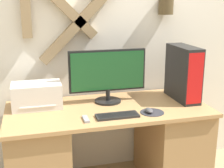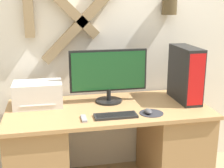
# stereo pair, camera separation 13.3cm
# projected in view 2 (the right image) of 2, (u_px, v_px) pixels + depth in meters

# --- Properties ---
(wall_back) EXTENTS (6.40, 0.19, 2.70)m
(wall_back) POSITION_uv_depth(u_px,v_px,m) (98.00, 28.00, 2.79)
(wall_back) COLOR silver
(wall_back) RESTS_ON ground_plane
(desk) EXTENTS (1.63, 0.76, 0.76)m
(desk) POSITION_uv_depth(u_px,v_px,m) (108.00, 148.00, 2.64)
(desk) COLOR tan
(desk) RESTS_ON ground_plane
(monitor) EXTENTS (0.66, 0.23, 0.45)m
(monitor) POSITION_uv_depth(u_px,v_px,m) (109.00, 73.00, 2.62)
(monitor) COLOR black
(monitor) RESTS_ON desk
(keyboard) EXTENTS (0.32, 0.12, 0.02)m
(keyboard) POSITION_uv_depth(u_px,v_px,m) (116.00, 116.00, 2.33)
(keyboard) COLOR black
(keyboard) RESTS_ON desk
(mousepad) EXTENTS (0.19, 0.19, 0.00)m
(mousepad) POSITION_uv_depth(u_px,v_px,m) (151.00, 113.00, 2.41)
(mousepad) COLOR #2D2D33
(mousepad) RESTS_ON desk
(mouse) EXTENTS (0.05, 0.10, 0.03)m
(mouse) POSITION_uv_depth(u_px,v_px,m) (148.00, 111.00, 2.39)
(mouse) COLOR #4C4C51
(mouse) RESTS_ON mousepad
(computer_tower) EXTENTS (0.15, 0.42, 0.47)m
(computer_tower) POSITION_uv_depth(u_px,v_px,m) (185.00, 74.00, 2.66)
(computer_tower) COLOR black
(computer_tower) RESTS_ON desk
(printer) EXTENTS (0.39, 0.26, 0.20)m
(printer) POSITION_uv_depth(u_px,v_px,m) (38.00, 94.00, 2.55)
(printer) COLOR beige
(printer) RESTS_ON desk
(remote_control) EXTENTS (0.04, 0.13, 0.02)m
(remote_control) POSITION_uv_depth(u_px,v_px,m) (84.00, 118.00, 2.28)
(remote_control) COLOR gray
(remote_control) RESTS_ON desk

